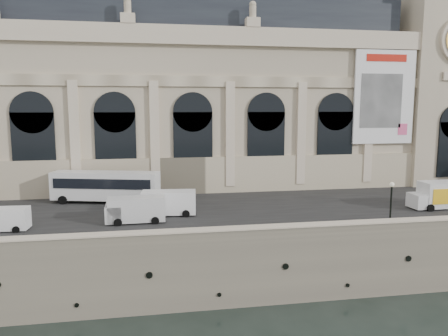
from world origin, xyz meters
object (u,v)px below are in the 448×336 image
Objects in this scene: van_c at (165,203)px; lamp_right at (391,205)px; van_b at (133,210)px; box_truck at (444,195)px; bus_left at (105,186)px.

lamp_right is at bearing -22.48° from van_c.
box_truck is at bearing 0.59° from van_b.
van_b is 0.96× the size of van_c.
van_b is 25.49m from lamp_right.
van_c is (6.96, -7.39, -0.79)m from bus_left.
lamp_right is at bearing -148.21° from box_truck.
van_b is at bearing 165.78° from lamp_right.
lamp_right reaches higher than box_truck.
bus_left is 32.58m from lamp_right.
van_b is 1.31× the size of lamp_right.
van_c is 32.06m from box_truck.
van_c is at bearing 37.08° from van_b.
bus_left is 10.60m from van_b.
van_c is (3.39, 2.56, 0.03)m from van_b.
van_c is at bearing 176.08° from box_truck.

